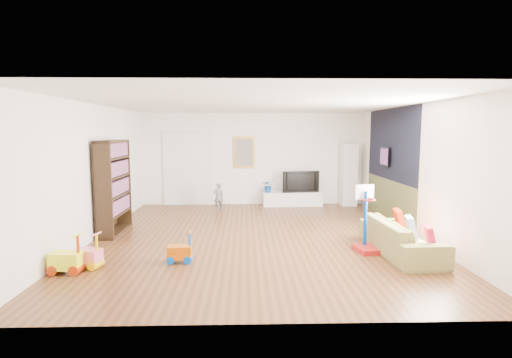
{
  "coord_description": "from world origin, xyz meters",
  "views": [
    {
      "loc": [
        -0.24,
        -8.0,
        2.15
      ],
      "look_at": [
        0.0,
        0.4,
        1.15
      ],
      "focal_mm": 28.0,
      "sensor_mm": 36.0,
      "label": 1
    }
  ],
  "objects_px": {
    "sofa": "(401,237)",
    "bookshelf": "(113,187)",
    "media_console": "(292,199)",
    "basketball_hoop": "(369,219)"
  },
  "relations": [
    {
      "from": "sofa",
      "to": "bookshelf",
      "type": "bearing_deg",
      "value": 70.64
    },
    {
      "from": "bookshelf",
      "to": "media_console",
      "type": "bearing_deg",
      "value": 35.54
    },
    {
      "from": "bookshelf",
      "to": "sofa",
      "type": "relative_size",
      "value": 0.96
    },
    {
      "from": "media_console",
      "to": "sofa",
      "type": "bearing_deg",
      "value": -76.29
    },
    {
      "from": "media_console",
      "to": "basketball_hoop",
      "type": "xyz_separation_m",
      "value": [
        0.83,
        -4.53,
        0.4
      ]
    },
    {
      "from": "bookshelf",
      "to": "basketball_hoop",
      "type": "distance_m",
      "value": 5.24
    },
    {
      "from": "bookshelf",
      "to": "sofa",
      "type": "bearing_deg",
      "value": -16.83
    },
    {
      "from": "sofa",
      "to": "basketball_hoop",
      "type": "xyz_separation_m",
      "value": [
        -0.54,
        0.13,
        0.3
      ]
    },
    {
      "from": "media_console",
      "to": "bookshelf",
      "type": "xyz_separation_m",
      "value": [
        -4.17,
        -3.0,
        0.79
      ]
    },
    {
      "from": "bookshelf",
      "to": "basketball_hoop",
      "type": "bearing_deg",
      "value": -17.2
    }
  ]
}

